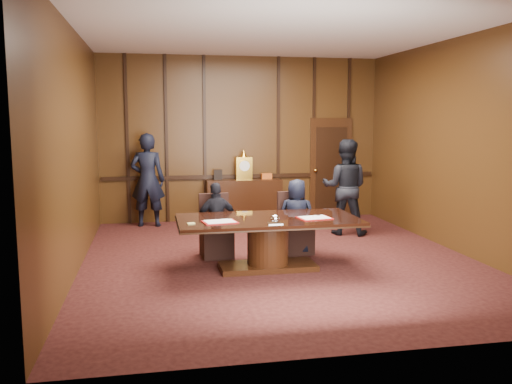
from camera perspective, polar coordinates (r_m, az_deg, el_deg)
The scene contains 13 objects.
room at distance 8.42m, azimuth 2.73°, elevation 4.58°, with size 7.00×7.04×3.50m.
sideboard at distance 11.58m, azimuth -1.28°, elevation -0.71°, with size 1.60×0.45×1.54m.
conference_table at distance 7.89m, azimuth 1.26°, elevation -4.53°, with size 2.62×1.32×0.76m.
folder_left at distance 7.52m, azimuth -3.84°, elevation -3.14°, with size 0.51×0.40×0.02m.
folder_right at distance 7.85m, azimuth 6.17°, elevation -2.72°, with size 0.50×0.39×0.02m.
inkstand at distance 7.40m, azimuth 2.00°, elevation -2.95°, with size 0.20×0.14×0.12m.
notepad at distance 7.45m, azimuth -6.85°, elevation -3.30°, with size 0.10×0.07×0.01m, color #D7C769.
chair_left at distance 8.68m, azimuth -4.21°, elevation -4.89°, with size 0.51×0.51×0.99m.
chair_right at distance 8.92m, azimuth 4.13°, elevation -4.54°, with size 0.54×0.54×0.99m.
signatory_left at distance 8.54m, azimuth -4.15°, elevation -3.00°, with size 0.70×0.29×1.20m, color black.
signatory_right at distance 8.78m, azimuth 4.30°, elevation -2.60°, with size 0.60×0.39×1.23m, color black.
witness_left at distance 11.20m, azimuth -11.34°, elevation 1.25°, with size 0.69×0.46×1.90m, color black.
witness_right at distance 10.36m, azimuth 9.35°, elevation 0.52°, with size 0.88×0.68×1.80m, color black.
Camera 1 is at (-1.93, -8.03, 2.19)m, focal length 38.00 mm.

